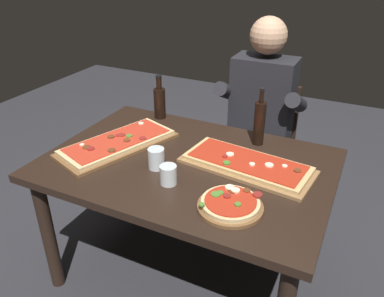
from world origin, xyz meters
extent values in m
plane|color=#2D2D33|center=(0.00, 0.00, 0.00)|extent=(6.40, 6.40, 0.00)
cube|color=black|center=(0.00, 0.00, 0.72)|extent=(1.40, 0.96, 0.04)
cylinder|color=black|center=(-0.62, -0.40, 0.35)|extent=(0.07, 0.07, 0.70)
cylinder|color=black|center=(-0.62, 0.40, 0.35)|extent=(0.07, 0.07, 0.70)
cylinder|color=black|center=(0.62, 0.40, 0.35)|extent=(0.07, 0.07, 0.70)
cube|color=olive|center=(0.28, 0.07, 0.75)|extent=(0.66, 0.34, 0.02)
cube|color=#DBB270|center=(0.28, 0.07, 0.77)|extent=(0.62, 0.31, 0.02)
cube|color=#B72D19|center=(0.28, 0.07, 0.78)|extent=(0.57, 0.28, 0.01)
cylinder|color=beige|center=(0.39, 0.07, 0.79)|extent=(0.04, 0.04, 0.01)
cylinder|color=maroon|center=(0.18, 0.06, 0.79)|extent=(0.02, 0.02, 0.01)
cylinder|color=beige|center=(0.19, 0.09, 0.79)|extent=(0.04, 0.04, 0.01)
cylinder|color=brown|center=(0.52, 0.08, 0.79)|extent=(0.03, 0.03, 0.01)
cylinder|color=#4C7F2D|center=(0.21, 0.00, 0.79)|extent=(0.04, 0.04, 0.01)
cylinder|color=beige|center=(0.46, 0.09, 0.78)|extent=(0.02, 0.02, 0.01)
cylinder|color=beige|center=(0.32, 0.04, 0.79)|extent=(0.03, 0.03, 0.01)
cube|color=brown|center=(-0.41, -0.02, 0.75)|extent=(0.47, 0.69, 0.02)
cube|color=#E5C184|center=(-0.41, -0.02, 0.77)|extent=(0.43, 0.64, 0.02)
cube|color=red|center=(-0.41, -0.02, 0.78)|extent=(0.39, 0.58, 0.01)
cylinder|color=beige|center=(-0.53, -0.15, 0.78)|extent=(0.02, 0.02, 0.01)
cylinder|color=brown|center=(-0.45, -0.01, 0.79)|extent=(0.04, 0.04, 0.01)
cylinder|color=brown|center=(-0.36, -0.13, 0.79)|extent=(0.04, 0.04, 0.01)
cylinder|color=#4C7F2D|center=(-0.37, 0.04, 0.79)|extent=(0.04, 0.04, 0.01)
cylinder|color=brown|center=(-0.49, -0.16, 0.78)|extent=(0.04, 0.04, 0.00)
cylinder|color=maroon|center=(-0.41, 0.03, 0.78)|extent=(0.04, 0.04, 0.00)
cylinder|color=maroon|center=(-0.46, -0.17, 0.79)|extent=(0.04, 0.04, 0.01)
cylinder|color=brown|center=(-0.35, -0.01, 0.79)|extent=(0.04, 0.04, 0.01)
cylinder|color=beige|center=(-0.40, 0.21, 0.78)|extent=(0.03, 0.03, 0.00)
cylinder|color=maroon|center=(-0.29, 0.05, 0.78)|extent=(0.04, 0.04, 0.01)
cylinder|color=maroon|center=(-0.43, 0.02, 0.78)|extent=(0.03, 0.03, 0.00)
cylinder|color=brown|center=(0.33, -0.26, 0.75)|extent=(0.27, 0.27, 0.02)
cylinder|color=#E5C184|center=(0.33, -0.26, 0.77)|extent=(0.24, 0.24, 0.02)
cylinder|color=#B72D19|center=(0.33, -0.26, 0.78)|extent=(0.21, 0.21, 0.01)
cylinder|color=beige|center=(0.29, -0.18, 0.79)|extent=(0.04, 0.04, 0.01)
cylinder|color=brown|center=(0.31, -0.21, 0.78)|extent=(0.03, 0.03, 0.00)
cylinder|color=maroon|center=(0.41, -0.18, 0.79)|extent=(0.04, 0.04, 0.01)
cylinder|color=maroon|center=(0.30, -0.25, 0.79)|extent=(0.03, 0.03, 0.01)
cylinder|color=#4C7F2D|center=(0.26, -0.26, 0.78)|extent=(0.04, 0.04, 0.00)
cylinder|color=beige|center=(0.32, -0.20, 0.79)|extent=(0.04, 0.04, 0.01)
cylinder|color=#4C7F2D|center=(0.27, -0.24, 0.78)|extent=(0.03, 0.03, 0.01)
cylinder|color=brown|center=(0.36, -0.17, 0.78)|extent=(0.03, 0.03, 0.01)
cylinder|color=brown|center=(0.31, -0.19, 0.78)|extent=(0.04, 0.04, 0.00)
cylinder|color=#4C7F2D|center=(0.24, -0.35, 0.79)|extent=(0.02, 0.02, 0.01)
cylinder|color=#4C7F2D|center=(0.36, -0.28, 0.79)|extent=(0.03, 0.03, 0.01)
cylinder|color=black|center=(0.25, 0.34, 0.86)|extent=(0.06, 0.06, 0.24)
cylinder|color=black|center=(0.25, 0.34, 1.01)|extent=(0.02, 0.02, 0.07)
cylinder|color=black|center=(0.25, 0.34, 1.05)|extent=(0.02, 0.02, 0.01)
cylinder|color=black|center=(-0.40, 0.41, 0.83)|extent=(0.07, 0.07, 0.18)
cylinder|color=black|center=(-0.40, 0.41, 0.96)|extent=(0.03, 0.03, 0.07)
cylinder|color=black|center=(-0.40, 0.41, 1.00)|extent=(0.04, 0.04, 0.01)
cylinder|color=silver|center=(0.01, -0.21, 0.79)|extent=(0.08, 0.08, 0.09)
cylinder|color=silver|center=(0.01, -0.21, 0.75)|extent=(0.06, 0.06, 0.03)
cylinder|color=silver|center=(-0.11, -0.12, 0.79)|extent=(0.08, 0.08, 0.10)
cube|color=black|center=(0.14, 0.78, 0.43)|extent=(0.44, 0.44, 0.04)
cube|color=black|center=(0.14, 0.98, 0.66)|extent=(0.40, 0.04, 0.42)
cylinder|color=black|center=(-0.05, 0.59, 0.21)|extent=(0.04, 0.04, 0.41)
cylinder|color=black|center=(0.33, 0.59, 0.21)|extent=(0.04, 0.04, 0.41)
cylinder|color=black|center=(-0.05, 0.97, 0.21)|extent=(0.04, 0.04, 0.41)
cylinder|color=black|center=(0.33, 0.97, 0.21)|extent=(0.04, 0.04, 0.41)
cylinder|color=#23232D|center=(0.04, 0.60, 0.23)|extent=(0.11, 0.11, 0.45)
cylinder|color=#23232D|center=(0.24, 0.60, 0.23)|extent=(0.11, 0.11, 0.45)
cube|color=#23232D|center=(0.14, 0.68, 0.51)|extent=(0.34, 0.40, 0.12)
cube|color=#232328|center=(0.14, 0.78, 0.83)|extent=(0.38, 0.22, 0.52)
sphere|color=tan|center=(0.14, 0.78, 1.22)|extent=(0.22, 0.22, 0.22)
cylinder|color=#232328|center=(-0.08, 0.73, 0.86)|extent=(0.09, 0.31, 0.21)
cylinder|color=#232328|center=(0.36, 0.73, 0.86)|extent=(0.09, 0.31, 0.21)
camera|label=1|loc=(0.74, -1.48, 1.71)|focal=36.15mm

